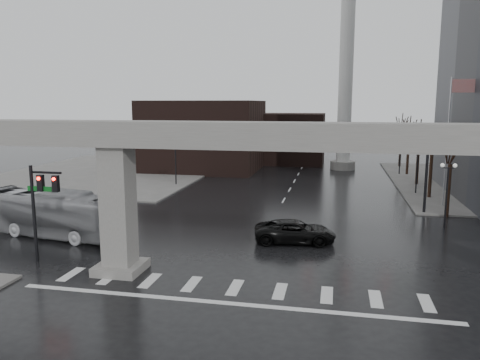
{
  "coord_description": "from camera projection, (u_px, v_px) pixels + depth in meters",
  "views": [
    {
      "loc": [
        5.03,
        -23.98,
        9.67
      ],
      "look_at": [
        -1.32,
        6.69,
        4.5
      ],
      "focal_mm": 35.0,
      "sensor_mm": 36.0,
      "label": 1
    }
  ],
  "objects": [
    {
      "name": "lamp_left_2",
      "position": [
        208.0,
        146.0,
        68.47
      ],
      "size": [
        1.22,
        0.32,
        5.11
      ],
      "color": "black",
      "rests_on": "ground"
    },
    {
      "name": "tree_right_4",
      "position": [
        401.0,
        147.0,
        70.67
      ],
      "size": [
        1.12,
        1.69,
        8.19
      ],
      "color": "black",
      "rests_on": "ground"
    },
    {
      "name": "sidewalk_nw",
      "position": [
        111.0,
        172.0,
        65.73
      ],
      "size": [
        28.0,
        36.0,
        0.15
      ],
      "primitive_type": "cube",
      "color": "slate",
      "rests_on": "ground"
    },
    {
      "name": "lamp_right_2",
      "position": [
        400.0,
        149.0,
        63.06
      ],
      "size": [
        1.22,
        0.32,
        5.11
      ],
      "color": "black",
      "rests_on": "ground"
    },
    {
      "name": "signal_mast_arm",
      "position": [
        382.0,
        147.0,
        41.17
      ],
      "size": [
        12.12,
        0.43,
        8.0
      ],
      "color": "black",
      "rests_on": "ground"
    },
    {
      "name": "lamp_right_0",
      "position": [
        447.0,
        184.0,
        36.01
      ],
      "size": [
        1.22,
        0.32,
        5.11
      ],
      "color": "black",
      "rests_on": "ground"
    },
    {
      "name": "lamp_left_1",
      "position": [
        175.0,
        156.0,
        54.94
      ],
      "size": [
        1.22,
        0.32,
        5.11
      ],
      "color": "black",
      "rests_on": "ground"
    },
    {
      "name": "signal_left_pole",
      "position": [
        41.0,
        197.0,
        28.03
      ],
      "size": [
        2.3,
        0.3,
        6.0
      ],
      "color": "black",
      "rests_on": "ground"
    },
    {
      "name": "city_bus",
      "position": [
        52.0,
        214.0,
        34.15
      ],
      "size": [
        12.43,
        5.05,
        3.38
      ],
      "primitive_type": "imported",
      "rotation": [
        0.0,
        0.0,
        1.38
      ],
      "color": "#A0A0A4",
      "rests_on": "ground"
    },
    {
      "name": "lamp_left_0",
      "position": [
        122.0,
        174.0,
        41.42
      ],
      "size": [
        1.22,
        0.32,
        5.11
      ],
      "color": "black",
      "rests_on": "ground"
    },
    {
      "name": "lamp_right_1",
      "position": [
        417.0,
        162.0,
        49.54
      ],
      "size": [
        1.22,
        0.32,
        5.11
      ],
      "color": "black",
      "rests_on": "ground"
    },
    {
      "name": "flagpole_assembly",
      "position": [
        452.0,
        127.0,
        42.72
      ],
      "size": [
        2.06,
        0.12,
        12.0
      ],
      "color": "silver",
      "rests_on": "ground"
    },
    {
      "name": "smokestack",
      "position": [
        346.0,
        77.0,
        66.82
      ],
      "size": [
        3.6,
        3.6,
        30.0
      ],
      "color": "silver",
      "rests_on": "ground"
    },
    {
      "name": "tree_right_3",
      "position": [
        408.0,
        153.0,
        62.95
      ],
      "size": [
        1.11,
        1.66,
        8.02
      ],
      "color": "black",
      "rests_on": "ground"
    },
    {
      "name": "ground",
      "position": [
        239.0,
        281.0,
        25.75
      ],
      "size": [
        160.0,
        160.0,
        0.0
      ],
      "primitive_type": "plane",
      "color": "black",
      "rests_on": "ground"
    },
    {
      "name": "tree_right_1",
      "position": [
        431.0,
        171.0,
        47.51
      ],
      "size": [
        1.09,
        1.61,
        7.67
      ],
      "color": "black",
      "rests_on": "ground"
    },
    {
      "name": "building_far_mid",
      "position": [
        293.0,
        138.0,
        75.74
      ],
      "size": [
        10.0,
        10.0,
        8.0
      ],
      "primitive_type": "cube",
      "color": "black",
      "rests_on": "ground"
    },
    {
      "name": "pickup_truck",
      "position": [
        295.0,
        232.0,
        32.69
      ],
      "size": [
        5.92,
        3.28,
        1.57
      ],
      "primitive_type": "imported",
      "rotation": [
        0.0,
        0.0,
        1.69
      ],
      "color": "black",
      "rests_on": "ground"
    },
    {
      "name": "building_far_left",
      "position": [
        204.0,
        135.0,
        68.32
      ],
      "size": [
        16.0,
        14.0,
        10.0
      ],
      "primitive_type": "cube",
      "color": "black",
      "rests_on": "ground"
    },
    {
      "name": "tree_right_0",
      "position": [
        449.0,
        185.0,
        39.8
      ],
      "size": [
        1.09,
        1.58,
        7.5
      ],
      "color": "black",
      "rests_on": "ground"
    },
    {
      "name": "tree_right_2",
      "position": [
        418.0,
        161.0,
        55.23
      ],
      "size": [
        1.1,
        1.63,
        7.85
      ],
      "color": "black",
      "rests_on": "ground"
    },
    {
      "name": "elevated_guideway",
      "position": [
        263.0,
        157.0,
        24.38
      ],
      "size": [
        48.0,
        2.6,
        8.7
      ],
      "color": "gray",
      "rests_on": "ground"
    }
  ]
}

